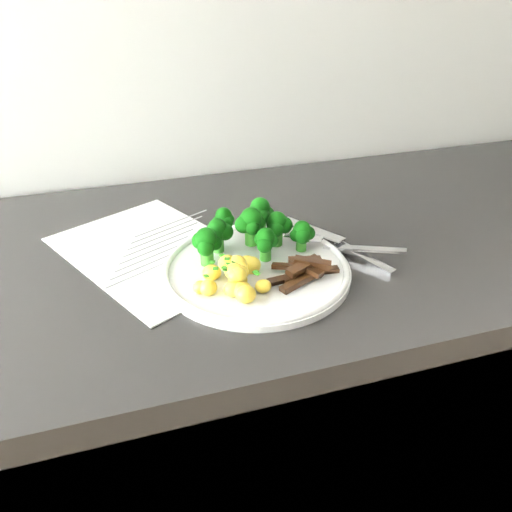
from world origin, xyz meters
TOP-DOWN VIEW (x-y plane):
  - counter at (-0.08, 1.67)m, footprint 2.45×0.61m
  - recipe_paper at (-0.20, 1.69)m, footprint 0.34×0.38m
  - plate at (-0.07, 1.58)m, footprint 0.27×0.27m
  - broccoli at (-0.06, 1.63)m, footprint 0.18×0.11m
  - potatoes at (-0.11, 1.54)m, footprint 0.10×0.10m
  - beef_strips at (-0.01, 1.54)m, footprint 0.11×0.07m
  - fork at (0.08, 1.59)m, footprint 0.16×0.12m
  - knife at (0.09, 1.59)m, footprint 0.11×0.21m

SIDE VIEW (x-z plane):
  - counter at x=-0.08m, z-range 0.00..0.92m
  - recipe_paper at x=-0.20m, z-range 0.92..0.92m
  - plate at x=-0.07m, z-range 0.92..0.93m
  - knife at x=0.09m, z-range 0.91..0.94m
  - fork at x=0.08m, z-range 0.93..0.94m
  - beef_strips at x=-0.01m, z-range 0.92..0.95m
  - potatoes at x=-0.11m, z-range 0.92..0.96m
  - broccoli at x=-0.06m, z-range 0.93..1.00m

